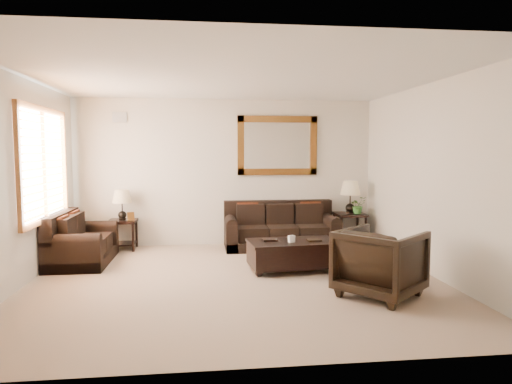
{
  "coord_description": "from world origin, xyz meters",
  "views": [
    {
      "loc": [
        -0.43,
        -6.0,
        1.74
      ],
      "look_at": [
        0.34,
        0.6,
        1.15
      ],
      "focal_mm": 32.0,
      "sensor_mm": 36.0,
      "label": 1
    }
  ],
  "objects": [
    {
      "name": "room",
      "position": [
        0.0,
        0.0,
        1.35
      ],
      "size": [
        5.51,
        5.01,
        2.71
      ],
      "color": "gray",
      "rests_on": "ground"
    },
    {
      "name": "window",
      "position": [
        -2.7,
        0.9,
        1.55
      ],
      "size": [
        0.07,
        1.96,
        1.66
      ],
      "color": "white",
      "rests_on": "room"
    },
    {
      "name": "mirror",
      "position": [
        0.97,
        2.47,
        1.85
      ],
      "size": [
        1.5,
        0.06,
        1.1
      ],
      "color": "#513010",
      "rests_on": "room"
    },
    {
      "name": "air_vent",
      "position": [
        -1.9,
        2.48,
        2.35
      ],
      "size": [
        0.25,
        0.02,
        0.18
      ],
      "primitive_type": "cube",
      "color": "#999999",
      "rests_on": "room"
    },
    {
      "name": "sofa",
      "position": [
        0.97,
        2.1,
        0.3
      ],
      "size": [
        2.02,
        0.87,
        0.83
      ],
      "color": "black",
      "rests_on": "room"
    },
    {
      "name": "loveseat",
      "position": [
        -2.36,
        1.29,
        0.29
      ],
      "size": [
        0.85,
        1.42,
        0.8
      ],
      "rotation": [
        0.0,
        0.0,
        1.57
      ],
      "color": "black",
      "rests_on": "room"
    },
    {
      "name": "end_table_left",
      "position": [
        -1.85,
        2.22,
        0.7
      ],
      "size": [
        0.49,
        0.49,
        1.07
      ],
      "color": "black",
      "rests_on": "room"
    },
    {
      "name": "end_table_right",
      "position": [
        2.3,
        2.19,
        0.78
      ],
      "size": [
        0.54,
        0.54,
        1.19
      ],
      "color": "black",
      "rests_on": "room"
    },
    {
      "name": "coffee_table",
      "position": [
        0.88,
        0.45,
        0.27
      ],
      "size": [
        1.36,
        0.82,
        0.55
      ],
      "rotation": [
        0.0,
        0.0,
        0.09
      ],
      "color": "black",
      "rests_on": "room"
    },
    {
      "name": "armchair",
      "position": [
        1.68,
        -0.84,
        0.45
      ],
      "size": [
        1.19,
        1.2,
        0.9
      ],
      "primitive_type": "imported",
      "rotation": [
        0.0,
        0.0,
        2.28
      ],
      "color": "black",
      "rests_on": "floor"
    },
    {
      "name": "potted_plant",
      "position": [
        2.42,
        2.09,
        0.72
      ],
      "size": [
        0.36,
        0.38,
        0.25
      ],
      "primitive_type": "imported",
      "rotation": [
        0.0,
        0.0,
        0.25
      ],
      "color": "#2C5B1F",
      "rests_on": "end_table_right"
    }
  ]
}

